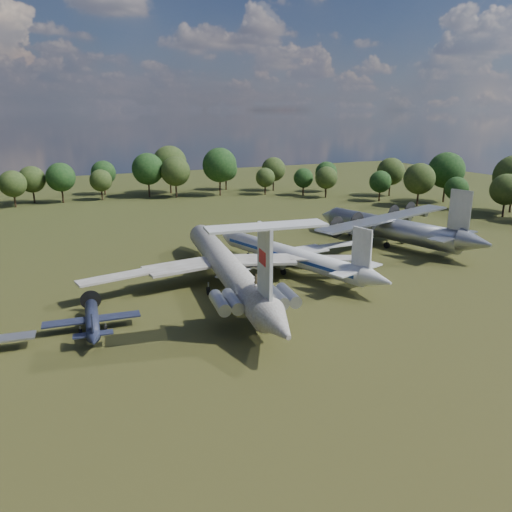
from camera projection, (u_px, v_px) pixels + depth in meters
name	position (u px, v px, depth m)	size (l,w,h in m)	color
ground	(217.00, 293.00, 72.38)	(300.00, 300.00, 0.00)	#1F3712
il62_airliner	(226.00, 271.00, 73.54)	(42.06, 54.68, 5.36)	silver
tu104_jet	(290.00, 259.00, 81.79)	(30.73, 40.97, 4.10)	silver
an12_transport	(391.00, 231.00, 97.38)	(36.72, 41.04, 5.40)	#94979C
small_prop_west	(92.00, 322.00, 59.45)	(11.27, 15.37, 2.25)	black
person_on_il62	(256.00, 280.00, 58.78)	(0.60, 0.40, 1.65)	olive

